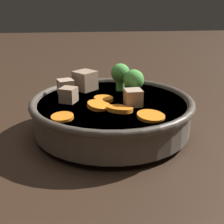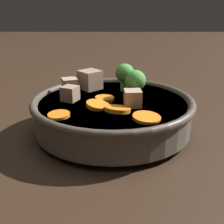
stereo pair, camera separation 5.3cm
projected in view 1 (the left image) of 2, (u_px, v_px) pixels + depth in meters
ground_plane at (112, 133)px, 0.54m from camera, size 3.00×3.00×0.00m
stirfry_bowl at (112, 111)px, 0.53m from camera, size 0.27×0.27×0.11m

